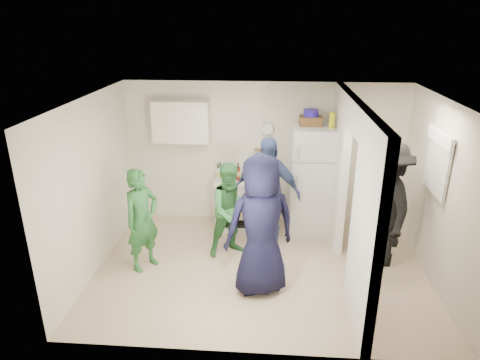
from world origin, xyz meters
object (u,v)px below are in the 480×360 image
person_navy (261,226)px  yellow_cup_stack_top (332,120)px  person_nook (385,205)px  fridge (313,180)px  person_green_center (232,210)px  blue_bowl (311,113)px  person_denim (267,193)px  stove (237,203)px  wicker_basket (310,121)px  person_green_left (142,220)px

person_navy → yellow_cup_stack_top: bearing=-141.2°
person_nook → person_navy: bearing=-71.3°
fridge → person_green_center: 1.59m
fridge → yellow_cup_stack_top: yellow_cup_stack_top is taller
blue_bowl → yellow_cup_stack_top: bearing=-25.1°
person_denim → yellow_cup_stack_top: bearing=39.7°
person_green_center → person_denim: size_ratio=0.81×
stove → person_nook: 2.52m
wicker_basket → person_denim: (-0.67, -0.65, -1.01)m
blue_bowl → person_nook: blue_bowl is taller
stove → person_navy: (0.46, -1.86, 0.52)m
yellow_cup_stack_top → person_green_center: 2.11m
person_navy → fridge: bearing=-134.3°
wicker_basket → blue_bowl: blue_bowl is taller
yellow_cup_stack_top → person_navy: 2.26m
person_navy → blue_bowl: bearing=-131.1°
stove → blue_bowl: bearing=1.0°
wicker_basket → person_nook: size_ratio=0.18×
yellow_cup_stack_top → person_nook: bearing=-51.6°
person_nook → person_green_center: bearing=-98.9°
person_green_center → person_nook: bearing=-29.6°
person_green_left → person_green_center: size_ratio=1.03×
stove → blue_bowl: (1.20, 0.02, 1.61)m
wicker_basket → person_green_center: 1.93m
fridge → person_green_center: (-1.30, -0.90, -0.18)m
wicker_basket → person_green_left: wicker_basket is taller
stove → person_denim: person_denim is taller
stove → fridge: 1.38m
person_green_center → person_denim: bearing=2.7°
wicker_basket → person_nook: bearing=-45.5°
yellow_cup_stack_top → person_nook: size_ratio=0.13×
person_denim → person_nook: (1.71, -0.41, 0.04)m
wicker_basket → yellow_cup_stack_top: 0.36m
fridge → person_green_center: fridge is taller
stove → person_nook: (2.24, -1.04, 0.51)m
fridge → yellow_cup_stack_top: 1.08m
person_green_left → wicker_basket: bearing=-24.8°
stove → person_green_left: bearing=-131.3°
yellow_cup_stack_top → person_green_center: size_ratio=0.17×
yellow_cup_stack_top → person_nook: yellow_cup_stack_top is taller
fridge → person_denim: bearing=-142.1°
stove → yellow_cup_stack_top: 2.16m
person_green_left → person_denim: bearing=-31.3°
blue_bowl → yellow_cup_stack_top: (0.32, -0.15, -0.08)m
person_denim → person_nook: size_ratio=0.95×
blue_bowl → person_green_center: 2.02m
wicker_basket → person_green_left: bearing=-149.5°
yellow_cup_stack_top → blue_bowl: bearing=154.9°
blue_bowl → person_green_left: 3.11m
wicker_basket → person_green_left: (-2.44, -1.44, -1.16)m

